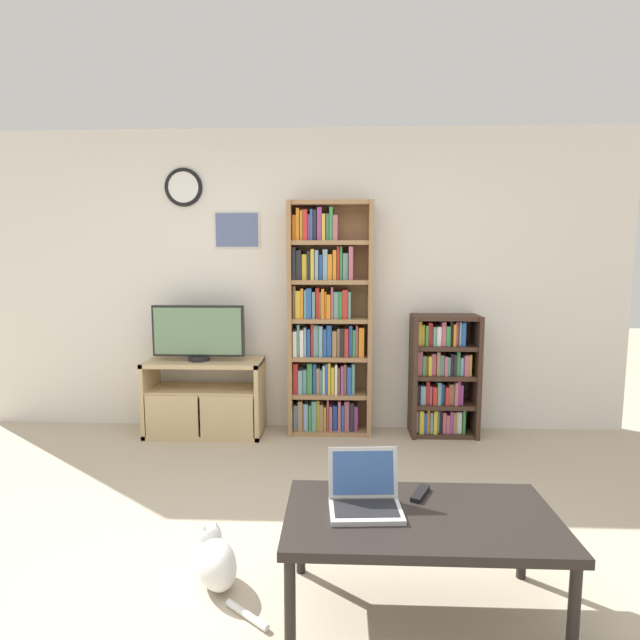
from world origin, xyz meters
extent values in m
plane|color=#BCAD93|center=(0.00, 0.00, 0.00)|extent=(18.00, 18.00, 0.00)
cube|color=silver|center=(0.00, 2.33, 1.30)|extent=(5.71, 0.06, 2.60)
torus|color=black|center=(-0.98, 2.29, 2.11)|extent=(0.33, 0.04, 0.33)
cylinder|color=white|center=(-0.98, 2.29, 2.11)|extent=(0.27, 0.02, 0.27)
cube|color=silver|center=(-0.53, 2.29, 1.75)|extent=(0.40, 0.01, 0.31)
cube|color=slate|center=(-0.53, 2.29, 1.75)|extent=(0.37, 0.02, 0.29)
cube|color=tan|center=(-1.26, 2.07, 0.32)|extent=(0.04, 0.41, 0.64)
cube|color=tan|center=(-0.31, 2.07, 0.32)|extent=(0.04, 0.41, 0.64)
cube|color=tan|center=(-0.79, 2.07, 0.63)|extent=(0.99, 0.41, 0.04)
cube|color=tan|center=(-0.79, 2.07, 0.02)|extent=(0.99, 0.41, 0.04)
cube|color=tan|center=(-0.79, 2.07, 0.39)|extent=(0.91, 0.38, 0.04)
cube|color=tan|center=(-1.02, 1.88, 0.21)|extent=(0.44, 0.02, 0.35)
cube|color=tan|center=(-0.56, 1.88, 0.21)|extent=(0.44, 0.02, 0.35)
cylinder|color=black|center=(-0.82, 2.05, 0.66)|extent=(0.18, 0.18, 0.04)
cube|color=black|center=(-0.82, 2.05, 0.90)|extent=(0.77, 0.05, 0.43)
cube|color=slate|center=(-0.82, 2.02, 0.90)|extent=(0.74, 0.01, 0.39)
cube|color=#9E754C|center=(-0.05, 2.14, 0.99)|extent=(0.04, 0.28, 1.97)
cube|color=#9E754C|center=(0.61, 2.14, 0.99)|extent=(0.04, 0.28, 1.97)
cube|color=#9E754C|center=(0.28, 2.27, 0.99)|extent=(0.70, 0.02, 1.97)
cube|color=#9E754C|center=(0.28, 2.14, 0.02)|extent=(0.63, 0.24, 0.04)
cube|color=#9E754C|center=(0.28, 2.14, 0.34)|extent=(0.63, 0.24, 0.04)
cube|color=#9E754C|center=(0.28, 2.14, 0.66)|extent=(0.63, 0.24, 0.04)
cube|color=#9E754C|center=(0.28, 2.14, 0.99)|extent=(0.63, 0.24, 0.04)
cube|color=#9E754C|center=(0.28, 2.14, 1.31)|extent=(0.63, 0.24, 0.04)
cube|color=#9E754C|center=(0.28, 2.14, 1.63)|extent=(0.63, 0.24, 0.04)
cube|color=#9E754C|center=(0.28, 2.14, 1.95)|extent=(0.63, 0.24, 0.04)
cube|color=#759EB7|center=(-0.01, 2.16, 0.14)|extent=(0.04, 0.17, 0.22)
cube|color=#93704C|center=(0.03, 2.15, 0.17)|extent=(0.04, 0.21, 0.26)
cube|color=#759EB7|center=(0.08, 2.15, 0.15)|extent=(0.04, 0.20, 0.24)
cube|color=#388947|center=(0.11, 2.15, 0.15)|extent=(0.02, 0.21, 0.22)
cube|color=#5B9389|center=(0.15, 2.15, 0.17)|extent=(0.04, 0.21, 0.26)
cube|color=gold|center=(0.18, 2.15, 0.17)|extent=(0.02, 0.18, 0.26)
cube|color=#93704C|center=(0.21, 2.15, 0.15)|extent=(0.03, 0.22, 0.23)
cube|color=gold|center=(0.24, 2.15, 0.14)|extent=(0.02, 0.18, 0.20)
cube|color=#B75B70|center=(0.27, 2.16, 0.17)|extent=(0.02, 0.17, 0.27)
cube|color=#B75B70|center=(0.29, 2.15, 0.14)|extent=(0.02, 0.21, 0.22)
cube|color=#2856A8|center=(0.33, 2.16, 0.14)|extent=(0.04, 0.17, 0.21)
cube|color=#B75B70|center=(0.36, 2.15, 0.17)|extent=(0.02, 0.21, 0.26)
cube|color=#2856A8|center=(0.39, 2.15, 0.15)|extent=(0.02, 0.20, 0.23)
cube|color=#B75B70|center=(0.43, 2.15, 0.16)|extent=(0.04, 0.18, 0.26)
cube|color=#232328|center=(0.47, 2.15, 0.16)|extent=(0.03, 0.21, 0.25)
cube|color=#9E4293|center=(0.50, 2.16, 0.14)|extent=(0.03, 0.17, 0.21)
cube|color=red|center=(-0.01, 2.15, 0.49)|extent=(0.04, 0.18, 0.26)
cube|color=#759EB7|center=(0.03, 2.15, 0.46)|extent=(0.03, 0.20, 0.20)
cube|color=#5B9389|center=(0.07, 2.16, 0.46)|extent=(0.04, 0.17, 0.21)
cube|color=#388947|center=(0.11, 2.15, 0.49)|extent=(0.04, 0.19, 0.26)
cube|color=#2856A8|center=(0.15, 2.16, 0.49)|extent=(0.03, 0.17, 0.25)
cube|color=#93704C|center=(0.18, 2.15, 0.47)|extent=(0.03, 0.19, 0.22)
cube|color=#5B9389|center=(0.21, 2.16, 0.46)|extent=(0.02, 0.17, 0.21)
cube|color=white|center=(0.23, 2.15, 0.48)|extent=(0.02, 0.19, 0.24)
cube|color=#2856A8|center=(0.25, 2.15, 0.49)|extent=(0.02, 0.21, 0.26)
cube|color=gold|center=(0.28, 2.15, 0.49)|extent=(0.02, 0.20, 0.27)
cube|color=gold|center=(0.31, 2.15, 0.47)|extent=(0.03, 0.19, 0.23)
cube|color=white|center=(0.34, 2.15, 0.49)|extent=(0.02, 0.22, 0.26)
cube|color=#93704C|center=(0.36, 2.15, 0.47)|extent=(0.02, 0.18, 0.23)
cube|color=#9E4293|center=(0.39, 2.14, 0.48)|extent=(0.02, 0.22, 0.25)
cube|color=#93704C|center=(0.41, 2.15, 0.49)|extent=(0.02, 0.19, 0.26)
cube|color=#2856A8|center=(0.45, 2.15, 0.48)|extent=(0.04, 0.21, 0.24)
cube|color=#5B9389|center=(0.48, 2.15, 0.49)|extent=(0.02, 0.20, 0.26)
cube|color=white|center=(-0.01, 2.15, 0.79)|extent=(0.03, 0.21, 0.22)
cube|color=#5B9389|center=(0.02, 2.15, 0.82)|extent=(0.02, 0.20, 0.27)
cube|color=white|center=(0.05, 2.15, 0.79)|extent=(0.03, 0.22, 0.23)
cube|color=#759EB7|center=(0.07, 2.15, 0.81)|extent=(0.02, 0.21, 0.25)
cube|color=#2856A8|center=(0.10, 2.15, 0.80)|extent=(0.03, 0.19, 0.23)
cube|color=red|center=(0.13, 2.16, 0.82)|extent=(0.02, 0.17, 0.27)
cube|color=#5B9389|center=(0.17, 2.15, 0.81)|extent=(0.04, 0.18, 0.27)
cube|color=#759EB7|center=(0.21, 2.15, 0.81)|extent=(0.03, 0.20, 0.26)
cube|color=#2856A8|center=(0.24, 2.15, 0.80)|extent=(0.03, 0.20, 0.23)
cube|color=#2856A8|center=(0.28, 2.15, 0.81)|extent=(0.04, 0.18, 0.26)
cube|color=#93704C|center=(0.32, 2.15, 0.79)|extent=(0.04, 0.21, 0.22)
cube|color=#93704C|center=(0.35, 2.15, 0.80)|extent=(0.02, 0.19, 0.24)
cube|color=#232328|center=(0.38, 2.15, 0.80)|extent=(0.03, 0.20, 0.24)
cube|color=red|center=(0.42, 2.15, 0.80)|extent=(0.03, 0.21, 0.24)
cube|color=#2856A8|center=(0.45, 2.15, 0.81)|extent=(0.03, 0.18, 0.26)
cube|color=#388947|center=(0.48, 2.15, 0.80)|extent=(0.03, 0.19, 0.23)
cube|color=#B75B70|center=(0.51, 2.16, 0.81)|extent=(0.02, 0.18, 0.26)
cube|color=orange|center=(0.54, 2.15, 0.80)|extent=(0.04, 0.21, 0.25)
cube|color=#93704C|center=(-0.02, 2.16, 1.14)|extent=(0.02, 0.17, 0.27)
cube|color=gold|center=(0.02, 2.15, 1.12)|extent=(0.04, 0.20, 0.23)
cube|color=orange|center=(0.05, 2.15, 1.13)|extent=(0.02, 0.21, 0.25)
cube|color=#5B9389|center=(0.08, 2.15, 1.12)|extent=(0.02, 0.20, 0.24)
cube|color=#2856A8|center=(0.11, 2.15, 1.13)|extent=(0.04, 0.20, 0.25)
cube|color=#5B9389|center=(0.15, 2.15, 1.11)|extent=(0.02, 0.20, 0.22)
cube|color=red|center=(0.18, 2.16, 1.13)|extent=(0.03, 0.17, 0.25)
cube|color=#93704C|center=(0.20, 2.16, 1.11)|extent=(0.02, 0.17, 0.22)
cube|color=orange|center=(0.22, 2.14, 1.13)|extent=(0.02, 0.22, 0.25)
cube|color=orange|center=(0.24, 2.15, 1.12)|extent=(0.02, 0.19, 0.22)
cube|color=orange|center=(0.27, 2.15, 1.10)|extent=(0.03, 0.21, 0.20)
cube|color=#B75B70|center=(0.30, 2.15, 1.14)|extent=(0.02, 0.20, 0.26)
cube|color=#5B9389|center=(0.33, 2.15, 1.11)|extent=(0.04, 0.19, 0.22)
cube|color=#388947|center=(0.37, 2.16, 1.12)|extent=(0.03, 0.18, 0.23)
cube|color=red|center=(0.41, 2.15, 1.12)|extent=(0.04, 0.19, 0.24)
cube|color=#5B9389|center=(0.44, 2.15, 1.12)|extent=(0.02, 0.20, 0.23)
cube|color=#232328|center=(-0.02, 2.15, 1.46)|extent=(0.03, 0.21, 0.27)
cube|color=#232328|center=(0.02, 2.15, 1.45)|extent=(0.04, 0.19, 0.24)
cube|color=gold|center=(0.07, 2.16, 1.43)|extent=(0.04, 0.18, 0.21)
cube|color=#232328|center=(0.11, 2.15, 1.44)|extent=(0.03, 0.20, 0.24)
cube|color=gold|center=(0.14, 2.15, 1.45)|extent=(0.03, 0.21, 0.25)
cube|color=#759EB7|center=(0.17, 2.15, 1.45)|extent=(0.03, 0.21, 0.24)
cube|color=#2856A8|center=(0.20, 2.16, 1.43)|extent=(0.03, 0.17, 0.21)
cube|color=#759EB7|center=(0.24, 2.15, 1.45)|extent=(0.04, 0.18, 0.25)
cube|color=orange|center=(0.28, 2.15, 1.43)|extent=(0.04, 0.19, 0.21)
cube|color=orange|center=(0.32, 2.15, 1.45)|extent=(0.03, 0.19, 0.25)
cube|color=red|center=(0.35, 2.16, 1.46)|extent=(0.02, 0.17, 0.27)
cube|color=#388947|center=(0.37, 2.16, 1.46)|extent=(0.02, 0.17, 0.27)
cube|color=#5B9389|center=(0.41, 2.16, 1.44)|extent=(0.04, 0.17, 0.22)
cube|color=#B75B70|center=(0.45, 2.15, 1.46)|extent=(0.03, 0.21, 0.27)
cube|color=orange|center=(-0.01, 2.16, 1.75)|extent=(0.03, 0.18, 0.21)
cube|color=orange|center=(0.02, 2.15, 1.78)|extent=(0.02, 0.21, 0.26)
cube|color=gold|center=(0.04, 2.15, 1.77)|extent=(0.02, 0.19, 0.24)
cube|color=red|center=(0.08, 2.15, 1.77)|extent=(0.04, 0.22, 0.25)
cube|color=#9E4293|center=(0.11, 2.15, 1.76)|extent=(0.02, 0.18, 0.21)
cube|color=#2856A8|center=(0.13, 2.15, 1.77)|extent=(0.02, 0.20, 0.25)
cube|color=#232328|center=(0.15, 2.15, 1.77)|extent=(0.03, 0.19, 0.25)
cube|color=#9E4293|center=(0.19, 2.15, 1.78)|extent=(0.04, 0.18, 0.27)
cube|color=gold|center=(0.23, 2.15, 1.76)|extent=(0.03, 0.22, 0.21)
cube|color=#5B9389|center=(0.26, 2.16, 1.76)|extent=(0.03, 0.17, 0.22)
cube|color=#388947|center=(0.29, 2.15, 1.78)|extent=(0.03, 0.21, 0.27)
cube|color=#B75B70|center=(0.32, 2.14, 1.75)|extent=(0.04, 0.22, 0.20)
cube|color=#3D281E|center=(0.99, 2.13, 0.52)|extent=(0.04, 0.30, 1.03)
cube|color=#3D281E|center=(1.51, 2.13, 0.52)|extent=(0.04, 0.30, 1.03)
cube|color=#3D281E|center=(1.25, 2.27, 0.52)|extent=(0.56, 0.02, 1.03)
cube|color=#3D281E|center=(1.25, 2.13, 0.02)|extent=(0.49, 0.27, 0.04)
cube|color=#3D281E|center=(1.25, 2.13, 0.27)|extent=(0.49, 0.27, 0.04)
cube|color=#3D281E|center=(1.25, 2.13, 0.52)|extent=(0.49, 0.27, 0.04)
cube|color=#3D281E|center=(1.25, 2.13, 0.76)|extent=(0.49, 0.27, 0.04)
cube|color=#3D281E|center=(1.25, 2.13, 1.01)|extent=(0.49, 0.27, 0.04)
cube|color=white|center=(1.02, 2.15, 0.13)|extent=(0.02, 0.19, 0.19)
cube|color=gold|center=(1.05, 2.13, 0.14)|extent=(0.04, 0.24, 0.20)
cube|color=#2856A8|center=(1.09, 2.14, 0.12)|extent=(0.03, 0.22, 0.18)
cube|color=orange|center=(1.11, 2.14, 0.14)|extent=(0.02, 0.21, 0.20)
cube|color=#759EB7|center=(1.14, 2.14, 0.13)|extent=(0.02, 0.22, 0.18)
cube|color=gold|center=(1.17, 2.13, 0.14)|extent=(0.03, 0.24, 0.20)
cube|color=#5B9389|center=(1.20, 2.15, 0.13)|extent=(0.02, 0.19, 0.19)
cube|color=#232328|center=(1.22, 2.15, 0.13)|extent=(0.02, 0.19, 0.20)
cube|color=#B75B70|center=(1.25, 2.14, 0.13)|extent=(0.03, 0.20, 0.18)
cube|color=#B75B70|center=(1.28, 2.14, 0.11)|extent=(0.03, 0.21, 0.16)
cube|color=#9E4293|center=(1.31, 2.14, 0.13)|extent=(0.02, 0.22, 0.19)
cube|color=#93704C|center=(1.34, 2.14, 0.13)|extent=(0.03, 0.22, 0.19)
cube|color=white|center=(1.37, 2.14, 0.13)|extent=(0.04, 0.20, 0.18)
cube|color=#388947|center=(1.41, 2.14, 0.14)|extent=(0.02, 0.21, 0.20)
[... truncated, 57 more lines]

